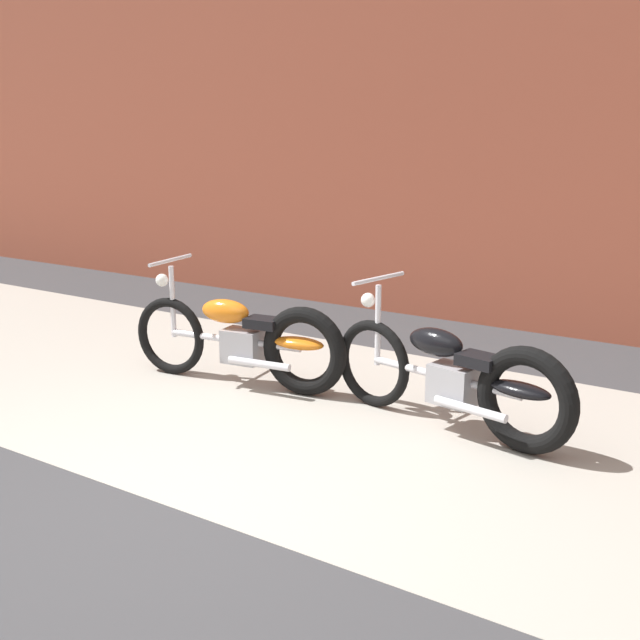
% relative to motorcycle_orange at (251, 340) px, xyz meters
% --- Properties ---
extents(ground_plane, '(80.00, 80.00, 0.00)m').
position_rel_motorcycle_orange_xyz_m(ground_plane, '(0.89, -1.93, -0.40)').
color(ground_plane, '#38383A').
extents(sidewalk_slab, '(36.00, 3.50, 0.01)m').
position_rel_motorcycle_orange_xyz_m(sidewalk_slab, '(0.89, -0.18, -0.40)').
color(sidewalk_slab, '#9E998E').
rests_on(sidewalk_slab, ground).
extents(brick_building_wall, '(36.00, 0.50, 5.16)m').
position_rel_motorcycle_orange_xyz_m(brick_building_wall, '(0.89, 3.27, 2.18)').
color(brick_building_wall, brown).
rests_on(brick_building_wall, ground).
extents(motorcycle_orange, '(2.00, 0.58, 1.03)m').
position_rel_motorcycle_orange_xyz_m(motorcycle_orange, '(0.00, 0.00, 0.00)').
color(motorcycle_orange, black).
rests_on(motorcycle_orange, ground).
extents(motorcycle_black, '(1.99, 0.68, 1.03)m').
position_rel_motorcycle_orange_xyz_m(motorcycle_black, '(1.87, 0.01, 0.00)').
color(motorcycle_black, black).
rests_on(motorcycle_black, ground).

